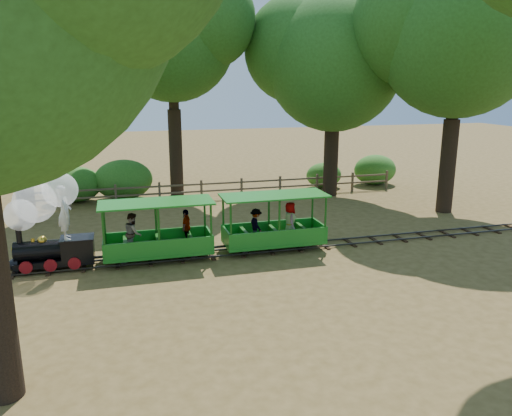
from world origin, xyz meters
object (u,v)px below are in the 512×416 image
object	(u,v)px
locomotive	(44,216)
carriage_front	(157,237)
carriage_rear	(274,228)
fence	(222,188)

from	to	relation	value
locomotive	carriage_front	distance (m)	3.39
carriage_rear	fence	world-z (taller)	carriage_rear
carriage_rear	locomotive	bearing A→B (deg)	179.56
locomotive	carriage_front	bearing A→B (deg)	-0.82
carriage_front	carriage_rear	size ratio (longest dim) A/B	1.00
carriage_front	fence	xyz separation A→B (m)	(3.75, 7.98, -0.22)
locomotive	carriage_front	size ratio (longest dim) A/B	0.86
locomotive	fence	world-z (taller)	locomotive
carriage_front	carriage_rear	xyz separation A→B (m)	(3.91, -0.01, -0.01)
fence	carriage_rear	bearing A→B (deg)	-88.85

